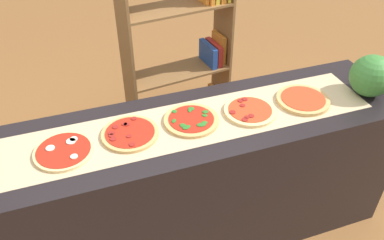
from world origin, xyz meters
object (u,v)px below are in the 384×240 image
at_px(pizza_pepperoni_3, 250,111).
at_px(watermelon, 371,76).
at_px(pizza_mozzarella_0, 64,151).
at_px(pizza_pepperoni_1, 130,133).
at_px(pizza_plain_4, 303,100).
at_px(pizza_spinach_2, 191,120).
at_px(bookshelf, 190,49).

relative_size(pizza_pepperoni_3, watermelon, 1.18).
xyz_separation_m(pizza_mozzarella_0, pizza_pepperoni_1, (0.33, 0.03, 0.00)).
bearing_deg(pizza_pepperoni_1, watermelon, -3.33).
height_order(pizza_mozzarella_0, pizza_pepperoni_3, pizza_pepperoni_3).
height_order(pizza_pepperoni_1, pizza_plain_4, same).
height_order(pizza_spinach_2, pizza_plain_4, pizza_spinach_2).
bearing_deg(pizza_plain_4, watermelon, -7.31).
height_order(pizza_spinach_2, watermelon, watermelon).
xyz_separation_m(pizza_mozzarella_0, watermelon, (1.72, -0.05, 0.11)).
xyz_separation_m(pizza_pepperoni_1, watermelon, (1.39, -0.08, 0.11)).
height_order(pizza_pepperoni_3, pizza_plain_4, pizza_pepperoni_3).
relative_size(pizza_spinach_2, watermelon, 1.21).
relative_size(pizza_mozzarella_0, bookshelf, 0.17).
xyz_separation_m(pizza_pepperoni_3, bookshelf, (0.05, 1.15, -0.20)).
xyz_separation_m(pizza_spinach_2, bookshelf, (0.38, 1.13, -0.20)).
bearing_deg(pizza_plain_4, bookshelf, 103.61).
bearing_deg(pizza_mozzarella_0, pizza_spinach_2, 2.44).
xyz_separation_m(pizza_pepperoni_1, pizza_spinach_2, (0.33, 0.00, 0.00)).
relative_size(watermelon, bookshelf, 0.15).
relative_size(pizza_pepperoni_1, pizza_plain_4, 0.98).
relative_size(pizza_mozzarella_0, pizza_pepperoni_1, 0.98).
distance_m(pizza_pepperoni_1, watermelon, 1.40).
relative_size(pizza_pepperoni_1, pizza_pepperoni_3, 1.02).
height_order(pizza_pepperoni_1, bookshelf, bookshelf).
distance_m(pizza_mozzarella_0, pizza_spinach_2, 0.66).
distance_m(pizza_pepperoni_3, pizza_plain_4, 0.33).
bearing_deg(pizza_pepperoni_3, pizza_pepperoni_1, 177.73).
bearing_deg(watermelon, pizza_pepperoni_3, 175.71).
xyz_separation_m(pizza_plain_4, bookshelf, (-0.28, 1.16, -0.20)).
distance_m(pizza_spinach_2, pizza_pepperoni_3, 0.33).
xyz_separation_m(pizza_mozzarella_0, bookshelf, (1.04, 1.16, -0.20)).
bearing_deg(pizza_pepperoni_3, bookshelf, 87.46).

